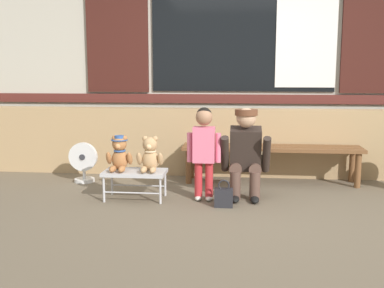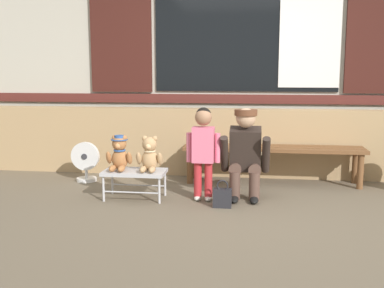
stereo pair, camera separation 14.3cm
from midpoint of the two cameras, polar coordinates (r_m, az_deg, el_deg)
name	(u,v)px [view 2 (the right image)]	position (r m, az deg, el deg)	size (l,w,h in m)	color
ground_plane	(239,208)	(4.56, 6.74, -7.86)	(60.00, 60.00, 0.00)	brown
brick_low_wall	(243,143)	(5.86, 7.08, 0.18)	(7.57, 0.25, 0.85)	tan
shop_facade	(246,33)	(6.32, 7.42, 13.44)	(7.72, 0.26, 3.62)	#B7B2A3
wooden_bench_long	(273,152)	(5.51, 10.73, -1.01)	(2.10, 0.40, 0.44)	brown
small_display_bench	(135,174)	(4.81, -6.26, -3.66)	(0.64, 0.36, 0.30)	#BCBCC1
teddy_bear_with_hat	(119,154)	(4.81, -8.15, -1.19)	(0.28, 0.27, 0.36)	#A86B3D
teddy_bear_plain	(150,155)	(4.74, -4.42, -1.39)	(0.28, 0.26, 0.36)	tan
child_standing	(203,144)	(4.66, 2.29, 0.06)	(0.35, 0.18, 0.96)	#B7282D
adult_crouching	(246,153)	(4.79, 7.58, -1.14)	(0.50, 0.49, 0.95)	brown
handbag_on_ground	(222,197)	(4.55, 4.69, -6.61)	(0.18, 0.11, 0.27)	#232328
floor_fan	(86,162)	(5.66, -12.33, -2.18)	(0.34, 0.24, 0.48)	silver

